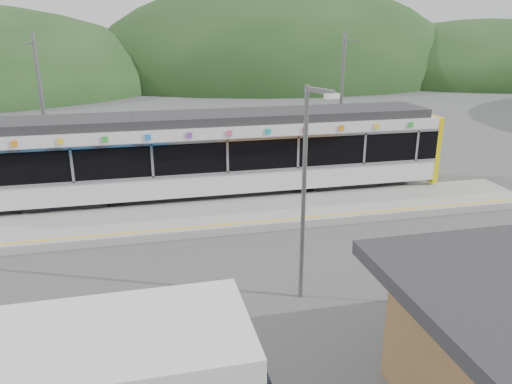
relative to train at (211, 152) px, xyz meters
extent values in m
plane|color=#4C4C4F|center=(-0.01, -6.00, -2.06)|extent=(120.00, 120.00, 0.00)
ellipsoid|color=#1E3D19|center=(15.99, 48.00, -2.06)|extent=(52.00, 39.00, 26.00)
ellipsoid|color=#1E3D19|center=(44.99, 42.00, -2.06)|extent=(44.00, 33.00, 16.00)
cube|color=#9E9E99|center=(-0.01, -2.70, -1.91)|extent=(26.00, 3.20, 0.30)
cube|color=yellow|center=(-0.01, -4.00, -1.76)|extent=(26.00, 0.10, 0.01)
cube|color=black|center=(-6.02, 0.00, -1.76)|extent=(3.20, 2.20, 0.56)
cube|color=black|center=(5.98, 0.00, -1.76)|extent=(3.20, 2.20, 0.56)
cube|color=silver|center=(-0.02, 0.00, -1.02)|extent=(20.00, 2.90, 0.92)
cube|color=black|center=(-0.02, 0.00, 0.16)|extent=(20.00, 2.96, 1.45)
cube|color=silver|center=(-0.02, -1.50, -0.51)|extent=(20.00, 0.05, 0.10)
cube|color=silver|center=(-0.02, -1.50, 0.84)|extent=(20.00, 0.05, 0.10)
cube|color=silver|center=(-0.02, 0.00, 1.11)|extent=(20.00, 2.90, 0.45)
cube|color=#2D2D30|center=(-0.02, 0.00, 1.52)|extent=(19.40, 2.50, 0.36)
cube|color=yellow|center=(10.10, 0.00, -0.16)|extent=(0.24, 2.92, 3.00)
cube|color=silver|center=(-5.52, -1.50, 0.16)|extent=(0.10, 0.05, 1.35)
cube|color=silver|center=(-2.52, -1.50, 0.16)|extent=(0.10, 0.05, 1.35)
cube|color=silver|center=(0.48, -1.50, 0.16)|extent=(0.10, 0.05, 1.35)
cube|color=silver|center=(3.48, -1.50, 0.16)|extent=(0.10, 0.05, 1.35)
cube|color=silver|center=(6.48, -1.50, 0.16)|extent=(0.10, 0.05, 1.35)
cube|color=silver|center=(8.98, -1.50, 0.16)|extent=(0.10, 0.05, 1.35)
cube|color=orange|center=(-7.42, -1.49, 1.12)|extent=(0.22, 0.04, 0.22)
cube|color=yellow|center=(-5.82, -1.49, 1.12)|extent=(0.22, 0.04, 0.22)
cube|color=green|center=(-4.22, -1.49, 1.12)|extent=(0.22, 0.04, 0.22)
cube|color=blue|center=(-2.62, -1.49, 1.12)|extent=(0.22, 0.04, 0.22)
cube|color=purple|center=(-1.02, -1.49, 1.12)|extent=(0.22, 0.04, 0.22)
cube|color=#E54C8C|center=(0.58, -1.49, 1.12)|extent=(0.22, 0.04, 0.22)
cube|color=#19A5A5|center=(2.18, -1.49, 1.12)|extent=(0.22, 0.04, 0.22)
cube|color=red|center=(3.78, -1.49, 1.12)|extent=(0.22, 0.04, 0.22)
cube|color=orange|center=(5.38, -1.49, 1.12)|extent=(0.22, 0.04, 0.22)
cube|color=yellow|center=(6.98, -1.49, 1.12)|extent=(0.22, 0.04, 0.22)
cube|color=green|center=(8.58, -1.49, 1.12)|extent=(0.22, 0.04, 0.22)
cylinder|color=slate|center=(-7.01, 2.60, 1.44)|extent=(0.18, 0.18, 7.00)
cube|color=slate|center=(-7.01, 1.80, 4.54)|extent=(0.08, 1.80, 0.08)
cylinder|color=slate|center=(6.99, 2.60, 1.44)|extent=(0.18, 0.18, 7.00)
cube|color=slate|center=(6.99, 1.80, 4.54)|extent=(0.08, 1.80, 0.08)
cylinder|color=slate|center=(1.24, -9.00, 0.90)|extent=(0.12, 0.12, 5.93)
cube|color=slate|center=(1.24, -9.44, 3.76)|extent=(0.48, 0.96, 0.12)
cube|color=silver|center=(1.24, -9.89, 3.68)|extent=(0.39, 0.30, 0.12)
camera|label=1|loc=(-2.78, -20.87, 5.30)|focal=35.00mm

